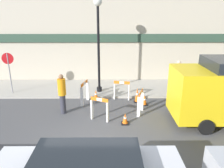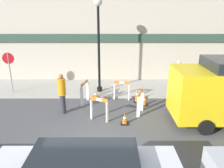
% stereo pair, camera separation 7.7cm
% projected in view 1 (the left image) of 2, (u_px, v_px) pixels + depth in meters
% --- Properties ---
extents(ground_plane, '(60.00, 60.00, 0.00)m').
position_uv_depth(ground_plane, '(95.00, 150.00, 7.25)').
color(ground_plane, '#4C4C4F').
extents(sidewalk_slab, '(18.00, 3.00, 0.11)m').
position_uv_depth(sidewalk_slab, '(101.00, 88.00, 12.92)').
color(sidewalk_slab, '#ADA89E').
rests_on(sidewalk_slab, ground_plane).
extents(storefront_facade, '(18.00, 0.22, 5.50)m').
position_uv_depth(storefront_facade, '(102.00, 39.00, 13.55)').
color(storefront_facade, '#BCB29E').
rests_on(storefront_facade, ground_plane).
extents(streetlamp_post, '(0.44, 0.44, 4.93)m').
position_uv_depth(streetlamp_post, '(98.00, 33.00, 11.25)').
color(streetlamp_post, black).
rests_on(streetlamp_post, sidewalk_slab).
extents(stop_sign, '(0.60, 0.09, 2.21)m').
position_uv_depth(stop_sign, '(9.00, 66.00, 11.56)').
color(stop_sign, gray).
rests_on(stop_sign, sidewalk_slab).
extents(barricade_0, '(0.82, 0.30, 1.01)m').
position_uv_depth(barricade_0, '(122.00, 90.00, 11.21)').
color(barricade_0, white).
rests_on(barricade_0, ground_plane).
extents(barricade_1, '(0.34, 0.88, 1.12)m').
position_uv_depth(barricade_1, '(85.00, 92.00, 10.76)').
color(barricade_1, white).
rests_on(barricade_1, ground_plane).
extents(barricade_2, '(0.77, 0.43, 1.02)m').
position_uv_depth(barricade_2, '(100.00, 108.00, 9.05)').
color(barricade_2, white).
rests_on(barricade_2, ground_plane).
extents(barricade_3, '(0.38, 0.75, 1.08)m').
position_uv_depth(barricade_3, '(141.00, 102.00, 9.65)').
color(barricade_3, white).
rests_on(barricade_3, ground_plane).
extents(traffic_cone_0, '(0.30, 0.30, 0.52)m').
position_uv_depth(traffic_cone_0, '(144.00, 100.00, 10.65)').
color(traffic_cone_0, black).
rests_on(traffic_cone_0, ground_plane).
extents(traffic_cone_1, '(0.30, 0.30, 0.47)m').
position_uv_depth(traffic_cone_1, '(125.00, 119.00, 8.86)').
color(traffic_cone_1, black).
rests_on(traffic_cone_1, ground_plane).
extents(traffic_cone_2, '(0.30, 0.30, 0.51)m').
position_uv_depth(traffic_cone_2, '(96.00, 95.00, 11.34)').
color(traffic_cone_2, black).
rests_on(traffic_cone_2, ground_plane).
extents(traffic_cone_3, '(0.30, 0.30, 0.75)m').
position_uv_depth(traffic_cone_3, '(137.00, 95.00, 10.98)').
color(traffic_cone_3, black).
rests_on(traffic_cone_3, ground_plane).
extents(person_worker, '(0.43, 0.43, 1.82)m').
position_uv_depth(person_worker, '(62.00, 93.00, 9.56)').
color(person_worker, '#33333D').
rests_on(person_worker, ground_plane).
extents(person_pedestrian, '(0.50, 0.50, 1.78)m').
position_uv_depth(person_pedestrian, '(178.00, 75.00, 11.85)').
color(person_pedestrian, '#33333D').
rests_on(person_pedestrian, sidewalk_slab).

